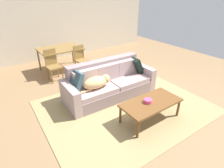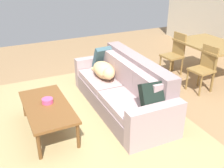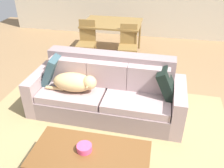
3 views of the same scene
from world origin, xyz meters
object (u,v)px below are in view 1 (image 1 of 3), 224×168
object	(u,v)px
couch	(109,83)
dog_on_left_cushion	(97,82)
bowl_on_coffee_table	(148,101)
dining_chair_near_right	(81,58)
throw_pillow_by_left_arm	(75,81)
dining_table	(60,50)
dining_chair_near_left	(53,64)
coffee_table	(151,104)
throw_pillow_by_right_arm	(135,65)

from	to	relation	value
couch	dog_on_left_cushion	world-z (taller)	couch
bowl_on_coffee_table	dining_chair_near_right	bearing A→B (deg)	89.69
bowl_on_coffee_table	dog_on_left_cushion	bearing A→B (deg)	113.40
couch	throw_pillow_by_left_arm	size ratio (longest dim) A/B	5.04
dining_table	dining_chair_near_left	size ratio (longest dim) A/B	1.42
couch	coffee_table	world-z (taller)	couch
throw_pillow_by_left_arm	dining_chair_near_right	size ratio (longest dim) A/B	0.52
coffee_table	dog_on_left_cushion	bearing A→B (deg)	115.65
bowl_on_coffee_table	throw_pillow_by_right_arm	bearing A→B (deg)	57.95
coffee_table	dining_table	size ratio (longest dim) A/B	0.95
couch	dining_chair_near_right	world-z (taller)	same
coffee_table	throw_pillow_by_left_arm	bearing A→B (deg)	125.92
coffee_table	dining_chair_near_left	world-z (taller)	dining_chair_near_left
dog_on_left_cushion	couch	bearing A→B (deg)	21.38
dog_on_left_cushion	bowl_on_coffee_table	world-z (taller)	dog_on_left_cushion
couch	dining_chair_near_right	bearing A→B (deg)	88.79
dining_chair_near_right	dining_table	bearing A→B (deg)	123.72
dining_chair_near_right	couch	bearing A→B (deg)	-98.21
coffee_table	throw_pillow_by_right_arm	bearing A→B (deg)	60.62
dog_on_left_cushion	dining_table	size ratio (longest dim) A/B	0.60
throw_pillow_by_left_arm	dining_table	distance (m)	2.30
dog_on_left_cushion	throw_pillow_by_right_arm	distance (m)	1.36
coffee_table	dining_chair_near_right	bearing A→B (deg)	90.97
throw_pillow_by_right_arm	bowl_on_coffee_table	size ratio (longest dim) A/B	2.69
dog_on_left_cushion	dining_table	world-z (taller)	dining_table
dining_chair_near_left	throw_pillow_by_right_arm	bearing A→B (deg)	-48.35
bowl_on_coffee_table	dining_chair_near_right	size ratio (longest dim) A/B	0.18
dog_on_left_cushion	throw_pillow_by_right_arm	xyz separation A→B (m)	(1.35, 0.19, 0.06)
coffee_table	dining_chair_near_left	xyz separation A→B (m)	(-0.98, 3.10, 0.11)
throw_pillow_by_right_arm	dining_chair_near_right	bearing A→B (deg)	115.81
dining_chair_near_left	dog_on_left_cushion	bearing A→B (deg)	-81.79
throw_pillow_by_left_arm	bowl_on_coffee_table	size ratio (longest dim) A/B	2.84
bowl_on_coffee_table	dining_table	bearing A→B (deg)	97.06
coffee_table	bowl_on_coffee_table	distance (m)	0.11
throw_pillow_by_right_arm	bowl_on_coffee_table	distance (m)	1.60
throw_pillow_by_left_arm	bowl_on_coffee_table	bearing A→B (deg)	-55.41
coffee_table	dining_table	distance (m)	3.70
coffee_table	dining_table	bearing A→B (deg)	98.07
throw_pillow_by_left_arm	coffee_table	size ratio (longest dim) A/B	0.37
dog_on_left_cushion	dining_chair_near_left	size ratio (longest dim) A/B	0.85
throw_pillow_by_right_arm	dining_chair_near_right	distance (m)	1.91
throw_pillow_by_left_arm	bowl_on_coffee_table	distance (m)	1.69
throw_pillow_by_left_arm	dining_chair_near_right	xyz separation A→B (m)	(0.97, 1.67, -0.14)
throw_pillow_by_right_arm	bowl_on_coffee_table	xyz separation A→B (m)	(-0.84, -1.35, -0.15)
dining_chair_near_right	bowl_on_coffee_table	bearing A→B (deg)	-96.11
bowl_on_coffee_table	dining_table	size ratio (longest dim) A/B	0.12
throw_pillow_by_left_arm	dining_chair_near_left	xyz separation A→B (m)	(0.05, 1.69, -0.13)
throw_pillow_by_left_arm	dining_table	bearing A→B (deg)	77.25
throw_pillow_by_right_arm	dining_chair_near_right	size ratio (longest dim) A/B	0.49
couch	dining_table	world-z (taller)	couch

